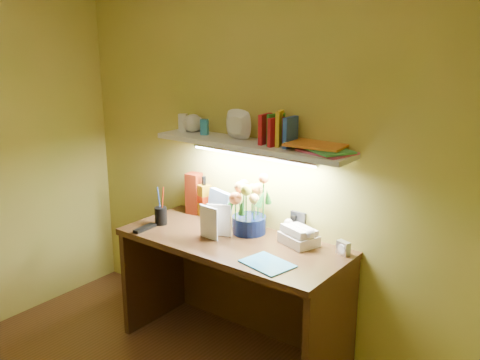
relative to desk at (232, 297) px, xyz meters
The scene contains 13 objects.
desk is the anchor object (origin of this frame).
flower_bouquet 0.58m from the desk, 87.50° to the left, with size 0.23×0.23×0.37m, color #071239, non-canonical shape.
telephone 0.59m from the desk, 27.76° to the left, with size 0.21×0.16×0.13m, color beige, non-canonical shape.
desk_clock 0.78m from the desk, 18.35° to the left, with size 0.08×0.04×0.08m, color silver.
whisky_bottle 0.70m from the desk, 151.01° to the left, with size 0.07×0.07×0.27m, color #A8740B, non-canonical shape.
whisky_box 0.76m from the desk, 155.60° to the left, with size 0.09×0.09×0.28m, color #5E1907.
pen_cup 0.71m from the desk, behind, with size 0.08×0.08×0.19m, color black.
art_card 0.57m from the desk, 143.28° to the left, with size 0.21×0.04×0.21m, color white, non-canonical shape.
tv_remote 0.69m from the desk, 160.01° to the right, with size 0.05×0.17×0.02m, color black.
blue_folder 0.55m from the desk, 23.58° to the right, with size 0.26×0.19×0.01m, color #2D8FCD.
desk_book_a 0.51m from the desk, behind, with size 0.15×0.02×0.20m, color silver.
desk_book_b 0.52m from the desk, 164.06° to the right, with size 0.15×0.02×0.20m, color silver.
wall_shelf 0.97m from the desk, 88.86° to the left, with size 1.32×0.31×0.23m.
Camera 1 is at (1.84, -1.14, 1.95)m, focal length 40.00 mm.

